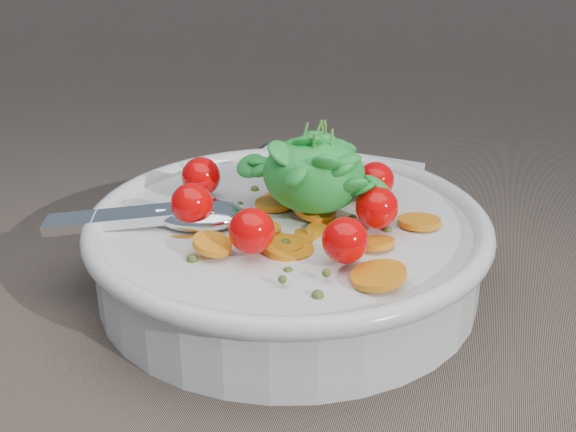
# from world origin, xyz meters

# --- Properties ---
(ground) EXTENTS (6.00, 6.00, 0.00)m
(ground) POSITION_xyz_m (0.00, 0.00, 0.00)
(ground) COLOR #6E5C4E
(ground) RESTS_ON ground
(bowl) EXTENTS (0.32, 0.30, 0.13)m
(bowl) POSITION_xyz_m (0.03, 0.01, 0.04)
(bowl) COLOR silver
(bowl) RESTS_ON ground
(napkin) EXTENTS (0.20, 0.18, 0.01)m
(napkin) POSITION_xyz_m (-0.00, 0.22, 0.00)
(napkin) COLOR white
(napkin) RESTS_ON ground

